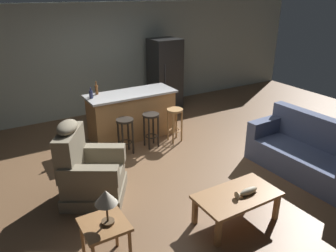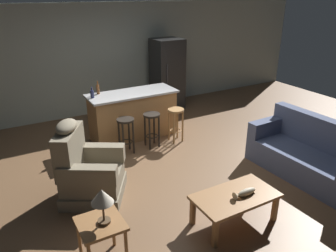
{
  "view_description": "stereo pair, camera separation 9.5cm",
  "coord_description": "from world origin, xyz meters",
  "views": [
    {
      "loc": [
        -2.56,
        -4.43,
        2.86
      ],
      "look_at": [
        0.01,
        -0.1,
        0.75
      ],
      "focal_mm": 35.0,
      "sensor_mm": 36.0,
      "label": 1
    },
    {
      "loc": [
        -2.47,
        -4.48,
        2.86
      ],
      "look_at": [
        0.01,
        -0.1,
        0.75
      ],
      "focal_mm": 35.0,
      "sensor_mm": 36.0,
      "label": 2
    }
  ],
  "objects": [
    {
      "name": "table_lamp",
      "position": [
        -1.67,
        -1.68,
        0.87
      ],
      "size": [
        0.24,
        0.24,
        0.41
      ],
      "color": "#4C3823",
      "rests_on": "end_table"
    },
    {
      "name": "coffee_table",
      "position": [
        0.02,
        -1.84,
        0.36
      ],
      "size": [
        1.1,
        0.6,
        0.42
      ],
      "color": "olive",
      "rests_on": "ground_plane"
    },
    {
      "name": "bottle_tall_green",
      "position": [
        -0.62,
        1.59,
        1.05
      ],
      "size": [
        0.06,
        0.06,
        0.26
      ],
      "color": "brown",
      "rests_on": "kitchen_island"
    },
    {
      "name": "refrigerator",
      "position": [
        1.48,
        2.55,
        0.88
      ],
      "size": [
        0.7,
        0.69,
        1.76
      ],
      "color": "black",
      "rests_on": "ground_plane"
    },
    {
      "name": "couch",
      "position": [
        1.89,
        -1.47,
        0.34
      ],
      "size": [
        0.9,
        1.93,
        0.94
      ],
      "rotation": [
        0.0,
        0.0,
        3.18
      ],
      "color": "#4C5675",
      "rests_on": "ground_plane"
    },
    {
      "name": "kitchen_island",
      "position": [
        0.0,
        1.35,
        0.48
      ],
      "size": [
        1.8,
        0.7,
        0.95
      ],
      "color": "#9E7042",
      "rests_on": "ground_plane"
    },
    {
      "name": "bar_stool_left",
      "position": [
        -0.42,
        0.72,
        0.47
      ],
      "size": [
        0.32,
        0.32,
        0.68
      ],
      "color": "black",
      "rests_on": "ground_plane"
    },
    {
      "name": "fish_figurine",
      "position": [
        0.11,
        -1.9,
        0.46
      ],
      "size": [
        0.34,
        0.1,
        0.1
      ],
      "color": "#4C3823",
      "rests_on": "coffee_table"
    },
    {
      "name": "bar_stool_right",
      "position": [
        0.65,
        0.72,
        0.47
      ],
      "size": [
        0.32,
        0.32,
        0.68
      ],
      "color": "#A87A47",
      "rests_on": "ground_plane"
    },
    {
      "name": "back_wall",
      "position": [
        0.0,
        3.12,
        1.3
      ],
      "size": [
        12.0,
        0.05,
        2.6
      ],
      "color": "#939E93",
      "rests_on": "ground_plane"
    },
    {
      "name": "bottle_short_amber",
      "position": [
        -0.79,
        1.4,
        1.03
      ],
      "size": [
        0.07,
        0.07,
        0.21
      ],
      "color": "#23284C",
      "rests_on": "kitchen_island"
    },
    {
      "name": "bar_stool_middle",
      "position": [
        0.11,
        0.72,
        0.47
      ],
      "size": [
        0.32,
        0.32,
        0.68
      ],
      "color": "black",
      "rests_on": "ground_plane"
    },
    {
      "name": "ground_plane",
      "position": [
        0.0,
        0.0,
        0.0
      ],
      "size": [
        12.0,
        12.0,
        0.0
      ],
      "color": "brown"
    },
    {
      "name": "end_table",
      "position": [
        -1.71,
        -1.67,
        0.46
      ],
      "size": [
        0.48,
        0.48,
        0.56
      ],
      "color": "olive",
      "rests_on": "ground_plane"
    },
    {
      "name": "recliner_near_lamp",
      "position": [
        -1.46,
        -0.31,
        0.42
      ],
      "size": [
        1.15,
        1.15,
        1.2
      ],
      "rotation": [
        0.0,
        0.0,
        -0.54
      ],
      "color": "#756B56",
      "rests_on": "ground_plane"
    }
  ]
}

